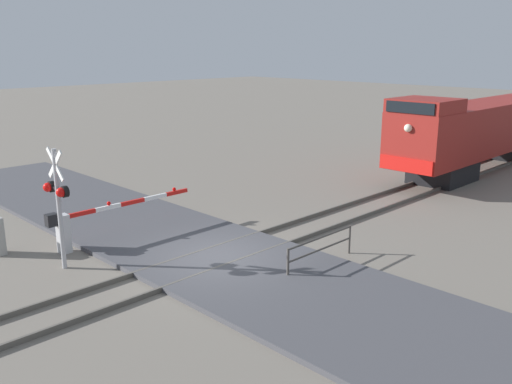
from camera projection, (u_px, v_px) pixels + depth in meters
name	position (u px, v px, depth m)	size (l,w,h in m)	color
ground_plane	(217.00, 260.00, 17.41)	(160.00, 160.00, 0.00)	slate
rail_track_left	(202.00, 252.00, 17.88)	(0.08, 80.00, 0.15)	#59544C
rail_track_right	(232.00, 264.00, 16.89)	(0.08, 80.00, 0.15)	#59544C
road_surface	(217.00, 258.00, 17.39)	(36.00, 5.26, 0.15)	#47474C
locomotive	(483.00, 130.00, 29.85)	(2.77, 16.34, 4.26)	black
crossing_signal	(57.00, 196.00, 16.18)	(1.18, 0.33, 3.70)	#ADADB2
crossing_gate	(81.00, 223.00, 18.25)	(0.36, 5.58, 1.40)	silver
guard_railing	(321.00, 246.00, 16.80)	(0.08, 3.05, 0.95)	#4C4742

